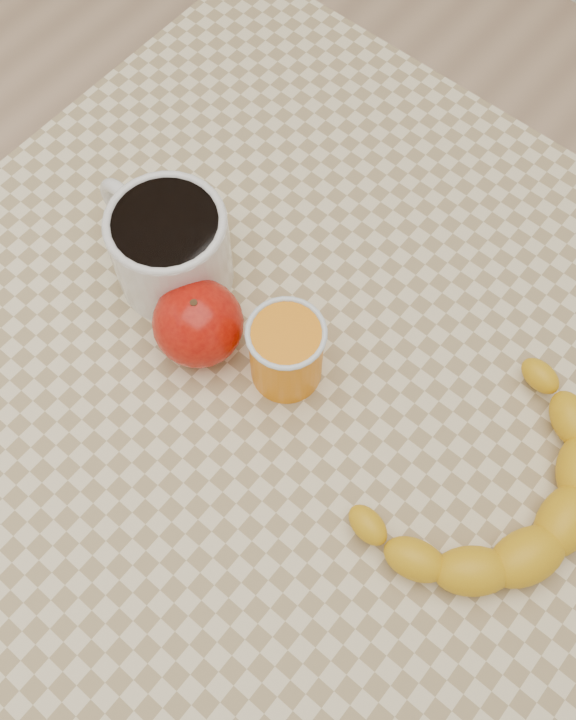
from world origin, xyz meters
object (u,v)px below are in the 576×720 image
Objects in this scene: table at (288,402)px; banana at (489,488)px; orange_juice_glass at (286,352)px; coffee_mug at (168,244)px; apple at (198,323)px.

banana is at bearing 4.52° from table.
orange_juice_glass reaches higher than banana.
table is 0.21m from coffee_mug.
banana is (0.21, 0.02, 0.11)m from table.
orange_juice_glass is at bearing 18.88° from apple.
table is 0.15m from apple.
coffee_mug is 1.84× the size of apple.
apple is (-0.08, -0.03, 0.13)m from table.
orange_juice_glass is at bearing -4.19° from coffee_mug.
apple is (0.07, -0.04, -0.01)m from coffee_mug.
coffee_mug is 0.08m from apple.
coffee_mug reaches higher than table.
orange_juice_glass is at bearing -81.19° from table.
orange_juice_glass reaches higher than table.
table is 8.97× the size of apple.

